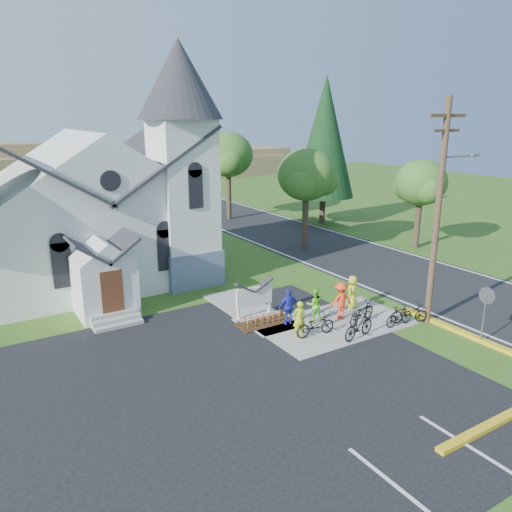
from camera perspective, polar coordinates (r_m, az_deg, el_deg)
ground at (r=22.05m, az=6.93°, el=-9.04°), size 120.00×120.00×0.00m
parking_lot at (r=17.29m, az=-7.79°, el=-16.58°), size 20.00×16.00×0.02m
road at (r=39.10m, az=4.63°, el=2.17°), size 8.00×90.00×0.02m
sidewalk at (r=23.28m, az=9.06°, el=-7.67°), size 7.00×4.00×0.05m
church at (r=29.13m, az=-17.39°, el=7.27°), size 12.35×12.00×13.00m
church_sign at (r=23.41m, az=-0.21°, el=-4.67°), size 2.20×0.40×1.70m
flower_bed at (r=23.08m, az=0.98°, el=-7.64°), size 2.60×1.10×0.07m
utility_pole at (r=23.17m, az=20.21°, el=5.36°), size 3.45×0.28×10.00m
stop_sign at (r=22.64m, az=24.80°, el=-4.90°), size 0.11×0.76×2.48m
tree_road_near at (r=34.94m, az=5.78°, el=9.16°), size 4.00×4.00×7.05m
tree_road_mid at (r=45.17m, az=-3.19°, el=11.45°), size 4.40×4.40×7.80m
tree_road_far at (r=36.99m, az=18.34°, el=7.92°), size 3.60×3.60×6.30m
conifer at (r=43.49m, az=7.88°, el=13.28°), size 5.20×5.20×12.40m
distant_hills at (r=73.89m, az=-19.55°, el=9.49°), size 61.00×10.00×5.60m
cyclist_0 at (r=21.50m, az=4.96°, el=-7.16°), size 0.67×0.53×1.61m
bike_0 at (r=21.75m, az=6.81°, el=-7.83°), size 1.92×0.81×0.98m
cyclist_1 at (r=23.22m, az=6.70°, el=-5.51°), size 0.91×0.81×1.54m
bike_1 at (r=21.79m, az=11.68°, el=-7.82°), size 1.93×0.84×1.12m
cyclist_2 at (r=22.69m, az=3.74°, el=-5.78°), size 1.03×0.55×1.67m
bike_2 at (r=23.40m, az=11.97°, el=-6.29°), size 2.04×1.16×1.01m
cyclist_3 at (r=23.58m, az=9.67°, el=-5.01°), size 1.23×0.85×1.76m
bike_3 at (r=23.48m, az=16.05°, el=-6.58°), size 1.59×0.46×0.95m
cyclist_4 at (r=24.93m, az=10.96°, el=-4.04°), size 0.95×0.81×1.65m
bike_4 at (r=23.93m, az=17.07°, el=-6.26°), size 1.87×1.26×0.93m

